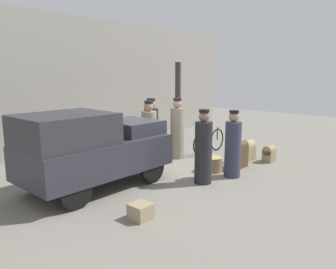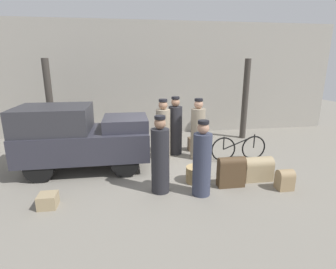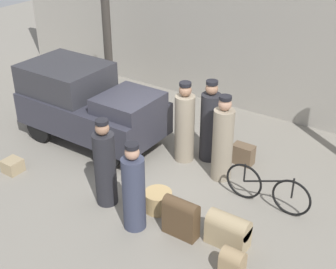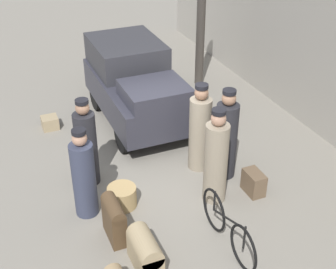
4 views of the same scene
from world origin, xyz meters
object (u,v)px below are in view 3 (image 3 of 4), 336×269
at_px(wicker_basket, 158,201).
at_px(porter_standing_middle, 105,166).
at_px(bicycle, 267,189).
at_px(suitcase_small_leather, 181,216).
at_px(conductor_in_dark_uniform, 210,124).
at_px(trunk_umber_medium, 13,166).
at_px(truck, 88,103).
at_px(suitcase_black_upright, 232,262).
at_px(suitcase_tan_flat, 228,230).
at_px(porter_lifting_near_truck, 185,126).
at_px(porter_with_bicycle, 134,191).
at_px(porter_carrying_trunk, 223,142).
at_px(trunk_large_brown, 243,154).

height_order(wicker_basket, porter_standing_middle, porter_standing_middle).
xyz_separation_m(bicycle, suitcase_small_leather, (-0.90, -1.63, 0.01)).
bearing_deg(conductor_in_dark_uniform, trunk_umber_medium, -138.12).
distance_m(truck, porter_standing_middle, 2.63).
bearing_deg(suitcase_black_upright, trunk_umber_medium, 179.75).
distance_m(suitcase_small_leather, suitcase_black_upright, 1.25).
bearing_deg(trunk_umber_medium, wicker_basket, 11.65).
xyz_separation_m(porter_standing_middle, suitcase_tan_flat, (2.51, 0.24, -0.50)).
xyz_separation_m(truck, porter_standing_middle, (2.00, -1.69, -0.16)).
height_order(wicker_basket, trunk_umber_medium, wicker_basket).
bearing_deg(bicycle, porter_lifting_near_truck, 165.55).
bearing_deg(suitcase_black_upright, porter_lifting_near_truck, 134.78).
bearing_deg(trunk_umber_medium, porter_with_bicycle, 0.91).
xyz_separation_m(conductor_in_dark_uniform, porter_lifting_near_truck, (-0.44, -0.34, -0.01)).
relative_size(bicycle, porter_carrying_trunk, 0.92).
bearing_deg(porter_with_bicycle, trunk_large_brown, 77.91).
relative_size(porter_with_bicycle, suitcase_black_upright, 3.46).
bearing_deg(porter_with_bicycle, suitcase_black_upright, -2.14).
xyz_separation_m(wicker_basket, suitcase_black_upright, (1.95, -0.71, 0.06)).
height_order(conductor_in_dark_uniform, trunk_umber_medium, conductor_in_dark_uniform).
bearing_deg(porter_carrying_trunk, wicker_basket, -105.49).
distance_m(truck, trunk_large_brown, 3.79).
height_order(porter_carrying_trunk, suitcase_black_upright, porter_carrying_trunk).
height_order(bicycle, suitcase_black_upright, bicycle).
bearing_deg(suitcase_black_upright, suitcase_small_leather, 163.89).
bearing_deg(porter_carrying_trunk, conductor_in_dark_uniform, 138.27).
relative_size(conductor_in_dark_uniform, suitcase_black_upright, 3.78).
bearing_deg(porter_lifting_near_truck, suitcase_black_upright, -45.22).
xyz_separation_m(truck, porter_with_bicycle, (2.90, -1.97, -0.19)).
distance_m(porter_with_bicycle, porter_lifting_near_truck, 2.54).
height_order(suitcase_tan_flat, suitcase_black_upright, suitcase_tan_flat).
relative_size(trunk_umber_medium, trunk_large_brown, 0.78).
bearing_deg(porter_standing_middle, porter_carrying_trunk, 54.83).
distance_m(wicker_basket, porter_carrying_trunk, 1.83).
bearing_deg(suitcase_tan_flat, trunk_umber_medium, -173.42).
bearing_deg(porter_lifting_near_truck, wicker_basket, -72.27).
distance_m(wicker_basket, trunk_umber_medium, 3.42).
relative_size(bicycle, suitcase_small_leather, 2.31).
bearing_deg(porter_carrying_trunk, porter_standing_middle, -125.17).
xyz_separation_m(trunk_large_brown, suitcase_black_upright, (1.35, -3.13, 0.03)).
height_order(porter_lifting_near_truck, suitcase_tan_flat, porter_lifting_near_truck).
relative_size(bicycle, porter_lifting_near_truck, 0.93).
bearing_deg(bicycle, porter_carrying_trunk, 162.22).
distance_m(bicycle, porter_standing_middle, 3.10).
relative_size(porter_standing_middle, suitcase_black_upright, 3.61).
bearing_deg(porter_lifting_near_truck, trunk_large_brown, 26.03).
relative_size(porter_with_bicycle, trunk_umber_medium, 4.64).
bearing_deg(conductor_in_dark_uniform, suitcase_tan_flat, -53.65).
bearing_deg(wicker_basket, porter_lifting_near_truck, 107.73).
distance_m(porter_lifting_near_truck, trunk_umber_medium, 3.81).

